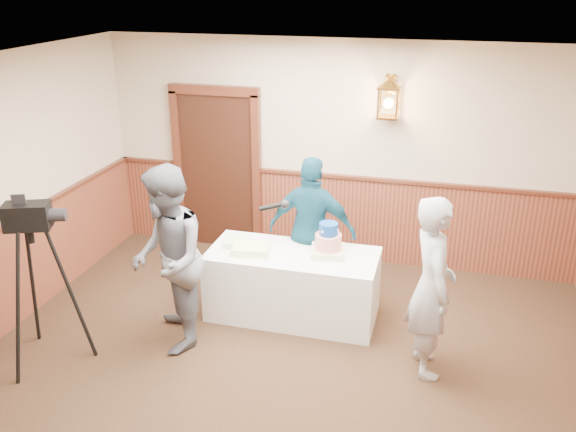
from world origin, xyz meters
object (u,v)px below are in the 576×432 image
Objects in this scene: tiered_cake at (328,242)px; sheet_cake_green at (238,242)px; interviewer at (168,260)px; tv_camera_rig at (41,293)px; baker at (432,287)px; sheet_cake_yellow at (251,249)px; display_table at (293,284)px; assistant_p at (312,231)px.

tiered_cake reaches higher than sheet_cake_green.
tv_camera_rig is (-1.05, -0.56, -0.21)m from interviewer.
tiered_cake is at bearing 41.54° from baker.
tiered_cake is 1.28m from baker.
tv_camera_rig is (-2.44, -1.46, -0.16)m from tiered_cake.
tiered_cake is 1.05× the size of sheet_cake_yellow.
display_table is 6.29× the size of sheet_cake_green.
assistant_p is (0.11, 0.42, 0.47)m from display_table.
interviewer is at bearing -140.87° from display_table.
display_table is at bearing 13.16° from sheet_cake_yellow.
sheet_cake_yellow is at bearing -168.33° from tiered_cake.
sheet_cake_green is 0.16× the size of baker.
tv_camera_rig is (-3.53, -0.79, -0.14)m from baker.
assistant_p is at bearing 111.39° from interviewer.
baker is at bearing -22.89° from display_table.
baker is at bearing -31.88° from tiered_cake.
tv_camera_rig reaches higher than tiered_cake.
assistant_p is at bearing 18.33° from tv_camera_rig.
display_table is 0.75m from sheet_cake_green.
sheet_cake_yellow is at bearing 58.20° from baker.
assistant_p is at bearing 35.82° from baker.
interviewer reaches higher than display_table.
assistant_p is at bearing 75.12° from display_table.
sheet_cake_yellow is 0.20× the size of interviewer.
display_table is at bearing -3.10° from sheet_cake_green.
display_table is at bearing 102.74° from interviewer.
sheet_cake_yellow is (-0.43, -0.10, 0.41)m from display_table.
sheet_cake_yellow reaches higher than sheet_cake_green.
tiered_cake is at bearing 127.69° from assistant_p.
interviewer is (-0.60, -0.74, 0.15)m from sheet_cake_yellow.
sheet_cake_yellow is 1.34× the size of sheet_cake_green.
display_table is 0.96× the size of interviewer.
display_table is 1.03× the size of baker.
sheet_cake_green is 0.17× the size of assistant_p.
tv_camera_rig is (-1.65, -1.30, -0.06)m from sheet_cake_yellow.
baker is (1.45, -0.61, 0.50)m from display_table.
tiered_cake is 0.44m from assistant_p.
interviewer is 1.16× the size of tv_camera_rig.
tiered_cake is 1.66m from interviewer.
interviewer is at bearing -115.00° from sheet_cake_green.
tiered_cake is 0.99m from sheet_cake_green.
assistant_p reaches higher than sheet_cake_yellow.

